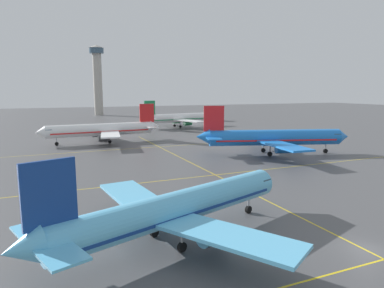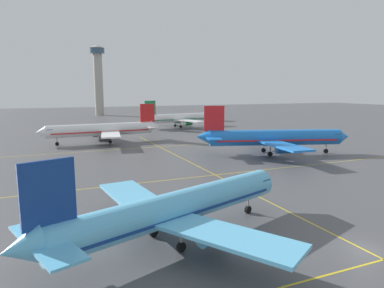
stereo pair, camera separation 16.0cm
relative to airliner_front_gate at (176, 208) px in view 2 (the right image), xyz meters
name	(u,v)px [view 2 (the right image)]	position (x,y,z in m)	size (l,w,h in m)	color
ground_plane	(365,250)	(15.83, -9.05, -3.43)	(600.00, 600.00, 0.00)	#4C4C4F
airliner_front_gate	(176,208)	(0.00, 0.00, 0.00)	(31.38, 26.86, 10.04)	#5BB7E5
airliner_second_row	(273,138)	(37.56, 35.39, 0.53)	(36.48, 31.15, 11.58)	blue
airliner_third_row	(103,130)	(3.10, 69.79, 0.34)	(35.48, 30.60, 11.04)	white
airliner_far_left_stand	(181,118)	(39.04, 100.33, 0.37)	(35.76, 30.59, 11.12)	white
taxiway_markings	(215,175)	(15.83, 22.59, -3.42)	(118.92, 111.00, 0.01)	yellow
control_tower	(98,75)	(17.91, 184.48, 20.70)	(8.82, 8.82, 41.97)	#ADA89E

